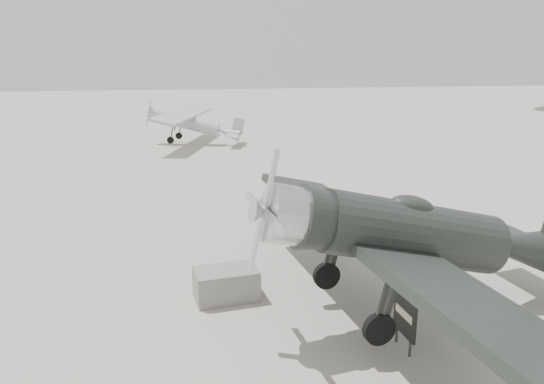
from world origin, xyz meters
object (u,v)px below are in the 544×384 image
at_px(highwing_monoplane, 191,120).
at_px(sign_board, 405,316).
at_px(lowwing_monoplane, 427,237).
at_px(equipment_block, 226,284).

relative_size(highwing_monoplane, sign_board, 7.13).
distance_m(lowwing_monoplane, highwing_monoplane, 28.55).
bearing_deg(lowwing_monoplane, highwing_monoplane, 93.37).
relative_size(lowwing_monoplane, sign_board, 9.55).
bearing_deg(lowwing_monoplane, equipment_block, 150.05).
bearing_deg(sign_board, equipment_block, 134.50).
bearing_deg(equipment_block, lowwing_monoplane, -21.61).
distance_m(highwing_monoplane, equipment_block, 26.00).
relative_size(equipment_block, sign_board, 1.24).
height_order(lowwing_monoplane, sign_board, lowwing_monoplane).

